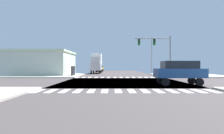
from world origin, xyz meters
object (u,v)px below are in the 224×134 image
sedan_crossing_2 (101,68)px  box_truck_queued_1 (97,63)px  traffic_signal_mast (157,47)px  street_lamp (151,52)px  sedan_farside_1 (99,68)px  suv_leading_2 (179,71)px  bank_building (35,63)px

sedan_crossing_2 → box_truck_queued_1: 15.92m
traffic_signal_mast → sedan_crossing_2: traffic_signal_mast is taller
street_lamp → sedan_farside_1: street_lamp is taller
traffic_signal_mast → sedan_crossing_2: size_ratio=1.53×
sedan_farside_1 → suv_leading_2: (10.32, -33.60, 0.28)m
bank_building → suv_leading_2: bank_building is taller
sedan_farside_1 → box_truck_queued_1: bearing=90.0°
sedan_farside_1 → sedan_crossing_2: size_ratio=1.00×
street_lamp → box_truck_queued_1: 13.10m
box_truck_queued_1 → sedan_farside_1: bearing=-90.0°
bank_building → box_truck_queued_1: bearing=29.7°
suv_leading_2 → bank_building: bearing=50.6°
traffic_signal_mast → sedan_farside_1: 25.76m
bank_building → suv_leading_2: bearing=-39.4°
street_lamp → sedan_crossing_2: size_ratio=1.92×
street_lamp → bank_building: (-24.60, -4.36, -2.50)m
street_lamp → sedan_crossing_2: (-12.65, 18.30, -3.81)m
sedan_farside_1 → sedan_crossing_2: same height
sedan_farside_1 → box_truck_queued_1: box_truck_queued_1 is taller
traffic_signal_mast → sedan_crossing_2: (-10.86, 30.39, -3.72)m
traffic_signal_mast → sedan_farside_1: (-10.86, 23.06, -3.72)m
street_lamp → sedan_crossing_2: 22.57m
sedan_farside_1 → suv_leading_2: suv_leading_2 is taller
street_lamp → box_truck_queued_1: size_ratio=1.15×
box_truck_queued_1 → suv_leading_2: size_ratio=1.57×
street_lamp → sedan_crossing_2: street_lamp is taller
bank_building → box_truck_queued_1: box_truck_queued_1 is taller
traffic_signal_mast → bank_building: bearing=161.3°
box_truck_queued_1 → suv_leading_2: 27.15m
bank_building → street_lamp: bearing=10.1°
traffic_signal_mast → bank_building: (-22.81, 7.73, -2.42)m
street_lamp → suv_leading_2: (-2.33, -22.63, -3.53)m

